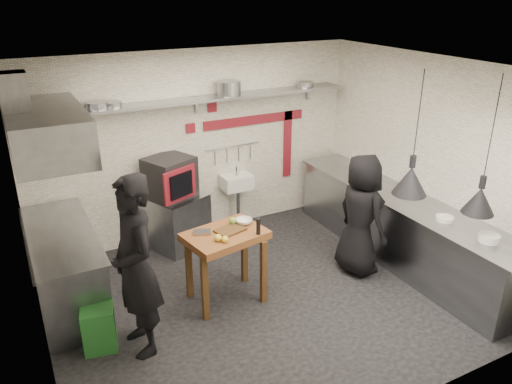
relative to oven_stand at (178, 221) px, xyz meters
name	(u,v)px	position (x,y,z in m)	size (l,w,h in m)	color
floor	(264,297)	(0.48, -1.78, -0.40)	(5.00, 5.00, 0.00)	black
ceiling	(266,69)	(0.48, -1.78, 2.40)	(5.00, 5.00, 0.00)	beige
wall_back	(197,145)	(0.48, 0.32, 1.00)	(5.00, 0.04, 2.80)	white
wall_front	(391,285)	(0.48, -3.88, 1.00)	(5.00, 0.04, 2.80)	white
wall_left	(28,243)	(-2.02, -1.78, 1.00)	(0.04, 4.20, 2.80)	white
wall_right	(427,161)	(2.98, -1.78, 1.00)	(0.04, 4.20, 2.80)	white
red_band_horiz	(255,120)	(1.43, 0.30, 1.28)	(1.70, 0.02, 0.14)	maroon
red_band_vert	(287,144)	(2.03, 0.30, 0.80)	(0.14, 0.02, 1.10)	maroon
red_tile_a	(212,107)	(0.73, 0.30, 1.55)	(0.14, 0.02, 0.14)	maroon
red_tile_b	(191,128)	(0.38, 0.30, 1.28)	(0.14, 0.02, 0.14)	maroon
back_shelf	(200,100)	(0.48, 0.14, 1.72)	(4.60, 0.34, 0.04)	gray
shelf_bracket_left	(56,120)	(-1.42, 0.29, 1.62)	(0.04, 0.06, 0.24)	gray
shelf_bracket_mid	(196,105)	(0.48, 0.29, 1.62)	(0.04, 0.06, 0.24)	gray
shelf_bracket_right	(308,92)	(2.38, 0.29, 1.62)	(0.04, 0.06, 0.24)	gray
pan_far_left	(97,105)	(-0.92, 0.14, 1.79)	(0.27, 0.27, 0.09)	gray
pan_mid_left	(113,105)	(-0.72, 0.14, 1.78)	(0.22, 0.22, 0.07)	gray
stock_pot	(229,88)	(0.93, 0.14, 1.84)	(0.35, 0.35, 0.20)	gray
pan_right	(305,84)	(2.23, 0.14, 1.78)	(0.25, 0.25, 0.08)	gray
oven_stand	(178,221)	(0.00, 0.00, 0.00)	(0.74, 0.67, 0.80)	gray
combi_oven	(170,177)	(-0.07, 0.03, 0.69)	(0.60, 0.56, 0.58)	black
oven_door	(180,185)	(-0.04, -0.30, 0.69)	(0.56, 0.03, 0.46)	maroon
oven_glass	(181,185)	(-0.02, -0.33, 0.69)	(0.39, 0.02, 0.34)	black
hand_sink	(237,182)	(1.03, 0.14, 0.38)	(0.46, 0.34, 0.22)	silver
sink_tap	(236,171)	(1.03, 0.14, 0.56)	(0.03, 0.03, 0.14)	gray
sink_drain	(238,209)	(1.03, 0.10, -0.06)	(0.06, 0.06, 0.66)	gray
utensil_rail	(232,146)	(1.03, 0.28, 0.92)	(0.02, 0.02, 0.90)	gray
counter_right	(399,229)	(2.63, -1.78, 0.05)	(0.70, 3.80, 0.90)	gray
counter_right_top	(403,199)	(2.63, -1.78, 0.52)	(0.76, 3.90, 0.03)	gray
plate_stack	(489,238)	(2.60, -3.17, 0.57)	(0.23, 0.23, 0.09)	silver
small_bowl_right	(445,218)	(2.58, -2.55, 0.56)	(0.22, 0.22, 0.05)	silver
counter_left	(66,269)	(-1.67, -0.73, 0.05)	(0.70, 1.90, 0.90)	gray
counter_left_top	(60,235)	(-1.67, -0.73, 0.52)	(0.76, 2.00, 0.03)	gray
extractor_hood	(47,132)	(-1.62, -0.73, 1.75)	(0.78, 1.60, 0.50)	gray
hood_duct	(15,97)	(-1.87, -0.73, 2.15)	(0.28, 0.28, 0.50)	gray
green_bin	(99,327)	(-1.51, -1.76, -0.15)	(0.33, 0.33, 0.50)	#1F6024
prep_table	(226,266)	(0.06, -1.58, 0.06)	(0.92, 0.64, 0.92)	brown
cutting_board	(230,230)	(0.13, -1.57, 0.53)	(0.34, 0.24, 0.03)	#4C3117
pepper_mill	(258,226)	(0.39, -1.79, 0.62)	(0.05, 0.05, 0.20)	black
lemon_a	(218,238)	(-0.09, -1.73, 0.56)	(0.09, 0.09, 0.09)	gold
lemon_b	(225,239)	(-0.04, -1.80, 0.56)	(0.08, 0.08, 0.08)	gold
veg_ball	(233,221)	(0.23, -1.43, 0.57)	(0.10, 0.10, 0.10)	olive
steel_tray	(202,232)	(-0.18, -1.47, 0.54)	(0.20, 0.13, 0.03)	gray
bowl	(244,221)	(0.36, -1.47, 0.55)	(0.20, 0.20, 0.06)	silver
heat_lamp_near	(416,135)	(1.97, -2.50, 1.69)	(0.39, 0.39, 1.42)	black
heat_lamp_far	(489,147)	(2.47, -3.06, 1.63)	(0.35, 0.35, 1.53)	black
chef_left	(135,267)	(-1.10, -1.96, 0.58)	(0.72, 0.47, 1.97)	black
chef_right	(361,215)	(1.92, -1.78, 0.43)	(0.81, 0.52, 1.65)	black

